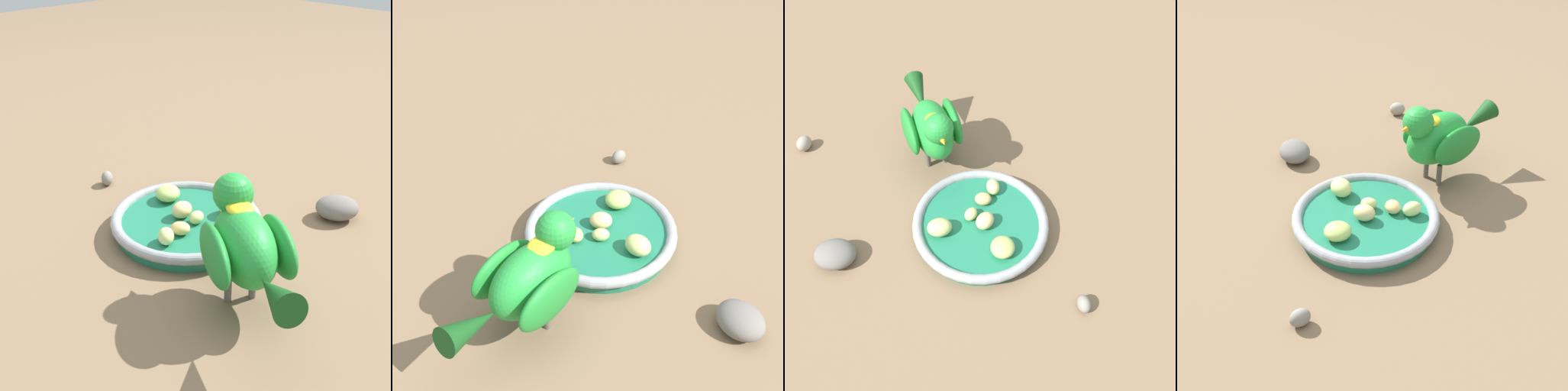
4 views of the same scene
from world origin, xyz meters
TOP-DOWN VIEW (x-y plane):
  - ground_plane at (0.00, 0.00)m, footprint 4.00×4.00m
  - feeding_bowl at (-0.03, -0.00)m, footprint 0.22×0.22m
  - apple_piece_0 at (-0.09, -0.03)m, footprint 0.04×0.04m
  - apple_piece_1 at (-0.06, -0.02)m, footprint 0.04×0.04m
  - apple_piece_2 at (-0.03, 0.01)m, footprint 0.03×0.03m
  - apple_piece_3 at (-0.01, 0.06)m, footprint 0.05×0.05m
  - apple_piece_4 at (0.03, -0.04)m, footprint 0.05×0.05m
  - apple_piece_5 at (-0.02, -0.02)m, footprint 0.03×0.02m
  - parrot at (-0.09, -0.17)m, footprint 0.14×0.20m
  - rock_large at (0.16, -0.13)m, footprint 0.08×0.08m
  - pebble_1 at (-0.02, 0.20)m, footprint 0.03×0.03m

SIDE VIEW (x-z plane):
  - ground_plane at x=0.00m, z-range 0.00..0.00m
  - pebble_1 at x=-0.02m, z-range 0.00..0.02m
  - feeding_bowl at x=-0.03m, z-range 0.00..0.03m
  - rock_large at x=0.16m, z-range 0.00..0.04m
  - apple_piece_1 at x=-0.06m, z-range 0.02..0.04m
  - apple_piece_5 at x=-0.02m, z-range 0.02..0.04m
  - apple_piece_0 at x=-0.09m, z-range 0.02..0.04m
  - apple_piece_3 at x=-0.01m, z-range 0.02..0.04m
  - apple_piece_2 at x=-0.03m, z-range 0.02..0.05m
  - apple_piece_4 at x=0.03m, z-range 0.02..0.05m
  - parrot at x=-0.09m, z-range 0.01..0.16m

